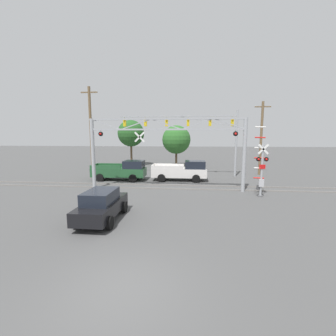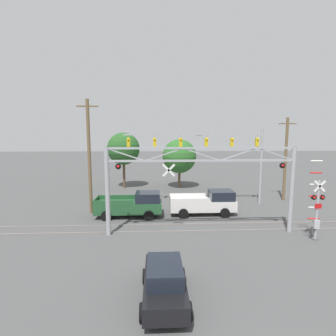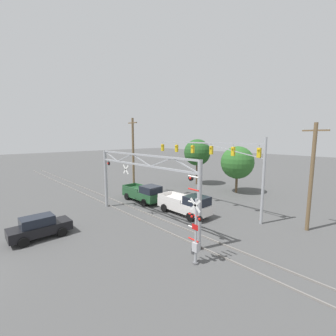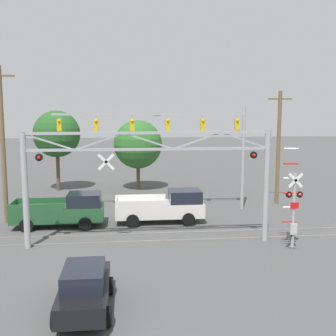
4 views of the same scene
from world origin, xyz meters
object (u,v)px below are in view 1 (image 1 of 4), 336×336
Objects in this scene: pickup_truck_lead at (182,171)px; pickup_truck_following at (122,170)px; traffic_signal_span at (200,129)px; utility_pole_right at (261,138)px; background_tree_far_left_verge at (131,133)px; crossing_signal_mast at (261,171)px; crossing_gantry at (166,144)px; background_tree_beyond_span at (176,140)px; utility_pole_left at (91,132)px; sedan_waiting at (102,205)px.

pickup_truck_lead is 1.01× the size of pickup_truck_following.
traffic_signal_span is 1.57× the size of utility_pole_right.
background_tree_far_left_verge is (-8.35, 11.55, 3.99)m from pickup_truck_lead.
crossing_signal_mast is 0.74× the size of background_tree_far_left_verge.
pickup_truck_lead and pickup_truck_following have the same top height.
pickup_truck_lead is (-1.87, -3.04, -4.38)m from traffic_signal_span.
traffic_signal_span reaches higher than crossing_gantry.
traffic_signal_span is 2.41× the size of pickup_truck_lead.
crossing_gantry is 7.03m from pickup_truck_following.
traffic_signal_span is at bearing -69.02° from background_tree_beyond_span.
traffic_signal_span reaches higher than background_tree_beyond_span.
utility_pole_right is (9.04, 4.45, 3.39)m from pickup_truck_lead.
utility_pole_left reaches higher than traffic_signal_span.
background_tree_beyond_span is at bearing 50.48° from utility_pole_left.
pickup_truck_lead is (1.21, 4.36, -2.87)m from crossing_gantry.
utility_pole_right is at bearing 40.65° from crossing_gantry.
pickup_truck_following is 16.39m from utility_pole_right.
sedan_waiting is (-3.94, -11.62, -0.16)m from pickup_truck_lead.
utility_pole_left is at bearing -169.19° from traffic_signal_span.
pickup_truck_lead is 0.90× the size of background_tree_beyond_span.
utility_pole_left is at bearing 149.49° from crossing_gantry.
traffic_signal_span is 7.37m from utility_pole_right.
background_tree_beyond_span is 7.13m from background_tree_far_left_verge.
crossing_gantry is 1.84× the size of background_tree_far_left_verge.
utility_pole_left is (-9.94, 0.79, 4.02)m from pickup_truck_lead.
pickup_truck_following is 0.56× the size of utility_pole_left.
sedan_waiting is at bearing -111.64° from traffic_signal_span.
pickup_truck_following is at bearing -17.56° from utility_pole_left.
traffic_signal_span is 1.89× the size of background_tree_far_left_verge.
traffic_signal_span reaches higher than pickup_truck_lead.
pickup_truck_lead is 12.27m from sedan_waiting.
background_tree_far_left_verge is (-7.06, 0.27, 0.95)m from background_tree_beyond_span.
crossing_signal_mast is 17.57m from utility_pole_left.
crossing_gantry is at bearing 168.67° from crossing_signal_mast.
utility_pole_left is at bearing 162.44° from pickup_truck_following.
crossing_gantry reaches higher than sedan_waiting.
pickup_truck_following is at bearing 101.62° from sedan_waiting.
utility_pole_left reaches higher than crossing_signal_mast.
crossing_gantry is at bearing -105.58° from pickup_truck_lead.
utility_pole_left reaches higher than pickup_truck_lead.
traffic_signal_span is 2.44× the size of pickup_truck_following.
crossing_gantry is 15.64m from background_tree_beyond_span.
traffic_signal_span is (-4.18, 8.86, 3.41)m from crossing_signal_mast.
utility_pole_right reaches higher than pickup_truck_lead.
pickup_truck_following is (-6.25, -0.38, -0.00)m from pickup_truck_lead.
utility_pole_left reaches higher than background_tree_far_left_verge.
crossing_gantry is 3.13× the size of sedan_waiting.
utility_pole_right is (15.29, 4.83, 3.39)m from pickup_truck_following.
pickup_truck_lead is at bearing -83.50° from background_tree_beyond_span.
crossing_gantry is 17.47m from background_tree_far_left_verge.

